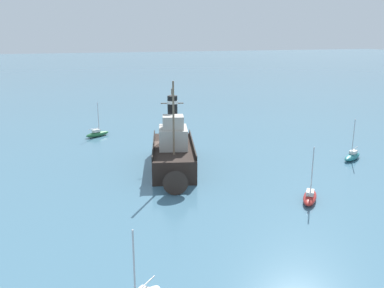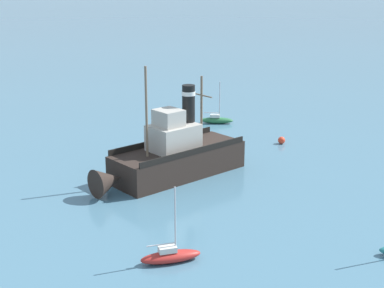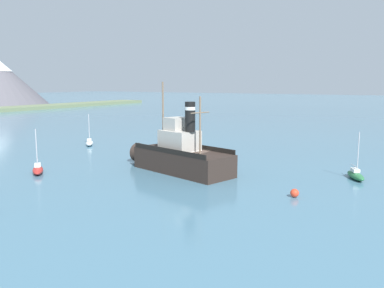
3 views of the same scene
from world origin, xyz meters
TOP-DOWN VIEW (x-y plane):
  - ground_plane at (0.00, 0.00)m, footprint 600.00×600.00m
  - old_tugboat at (-0.62, 2.01)m, footprint 7.46×14.78m
  - sailboat_white at (8.08, 24.25)m, footprint 3.56×3.36m
  - sailboat_green at (5.52, -15.60)m, footprint 3.87×2.77m
  - sailboat_red at (-9.36, 14.72)m, footprint 3.29×3.61m
  - mooring_buoy at (-4.30, -12.17)m, footprint 0.74×0.74m

SIDE VIEW (x-z plane):
  - ground_plane at x=0.00m, z-range 0.00..0.00m
  - mooring_buoy at x=-4.30m, z-range 0.00..0.74m
  - sailboat_white at x=8.08m, z-range -2.02..2.88m
  - sailboat_green at x=5.52m, z-range -2.02..2.88m
  - sailboat_red at x=-9.36m, z-range -2.02..2.88m
  - old_tugboat at x=-0.62m, z-range -3.12..6.78m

